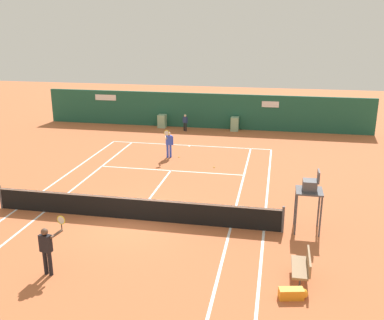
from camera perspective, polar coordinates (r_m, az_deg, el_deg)
ground_plane at (r=18.96m, az=-6.99°, el=-6.90°), size 80.00×80.00×0.01m
tennis_net at (r=18.25m, az=-7.60°, el=-6.16°), size 12.10×0.10×1.07m
sponsor_back_wall at (r=33.88m, az=1.46°, el=6.32°), size 25.00×1.02×2.65m
umpire_chair at (r=17.32m, az=14.96°, el=-3.78°), size 1.00×1.00×2.47m
player_bench at (r=14.54m, az=14.15°, el=-13.06°), size 0.54×1.38×0.88m
equipment_bag at (r=13.80m, az=13.06°, el=-16.46°), size 0.87×0.45×0.32m
player_on_baseline at (r=26.28m, az=-3.01°, el=2.28°), size 0.48×0.81×1.81m
player_near_side at (r=14.91m, az=-18.24°, el=-10.62°), size 0.74×0.68×1.86m
ball_kid_left_post at (r=32.92m, az=-0.89°, el=4.99°), size 0.41×0.21×1.25m
tennis_ball_mid_court at (r=19.70m, az=1.36°, el=-5.71°), size 0.07×0.07×0.07m
tennis_ball_by_sideline at (r=26.49m, az=-1.69°, el=0.39°), size 0.07×0.07×0.07m
tennis_ball_near_service_line at (r=24.64m, az=2.86°, el=-0.93°), size 0.07×0.07×0.07m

